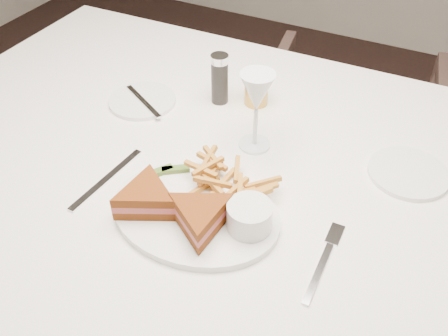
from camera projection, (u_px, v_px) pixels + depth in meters
table at (233, 283)px, 1.26m from camera, size 1.60×1.07×0.75m
chair_far at (345, 136)px, 1.82m from camera, size 0.69×0.66×0.63m
table_setting at (219, 171)px, 0.96m from camera, size 0.78×0.61×0.18m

